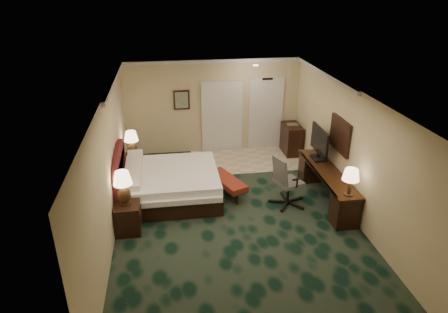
{
  "coord_description": "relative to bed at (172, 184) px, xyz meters",
  "views": [
    {
      "loc": [
        -1.31,
        -7.21,
        4.78
      ],
      "look_at": [
        -0.15,
        0.6,
        1.2
      ],
      "focal_mm": 32.0,
      "sensor_mm": 36.0,
      "label": 1
    }
  ],
  "objects": [
    {
      "name": "desk_chair",
      "position": [
        2.61,
        -0.68,
        0.26
      ],
      "size": [
        0.89,
        0.86,
        1.21
      ],
      "primitive_type": null,
      "rotation": [
        0.0,
        0.0,
        0.35
      ],
      "color": "#4D4D4D",
      "rests_on": "ground"
    },
    {
      "name": "desk",
      "position": [
        3.52,
        -0.64,
        0.03
      ],
      "size": [
        0.55,
        2.56,
        0.74
      ],
      "primitive_type": "cube",
      "color": "black",
      "rests_on": "ground"
    },
    {
      "name": "ceiling",
      "position": [
        1.32,
        -1.09,
        2.36
      ],
      "size": [
        5.0,
        7.5,
        0.0
      ],
      "primitive_type": "cube",
      "color": "white",
      "rests_on": "wall_back"
    },
    {
      "name": "nightstand_near",
      "position": [
        -0.91,
        -1.23,
        -0.03
      ],
      "size": [
        0.5,
        0.57,
        0.62
      ],
      "primitive_type": "cube",
      "color": "black",
      "rests_on": "ground"
    },
    {
      "name": "floor",
      "position": [
        1.32,
        -1.09,
        -0.34
      ],
      "size": [
        5.0,
        7.5,
        0.0
      ],
      "primitive_type": "cube",
      "color": "black",
      "rests_on": "ground"
    },
    {
      "name": "headboard",
      "position": [
        -1.12,
        -0.09,
        0.36
      ],
      "size": [
        0.12,
        2.0,
        1.4
      ],
      "primitive_type": null,
      "color": "#491413",
      "rests_on": "ground"
    },
    {
      "name": "wall_art",
      "position": [
        0.42,
        2.62,
        1.26
      ],
      "size": [
        0.45,
        0.06,
        0.55
      ],
      "primitive_type": "cube",
      "color": "#506D59",
      "rests_on": "wall_back"
    },
    {
      "name": "wall_back",
      "position": [
        1.32,
        2.66,
        1.01
      ],
      "size": [
        5.0,
        0.0,
        2.7
      ],
      "primitive_type": "cube",
      "color": "#CAB496",
      "rests_on": "ground"
    },
    {
      "name": "nightstand_far",
      "position": [
        -0.94,
        1.29,
        -0.06
      ],
      "size": [
        0.44,
        0.51,
        0.56
      ],
      "primitive_type": "cube",
      "color": "black",
      "rests_on": "ground"
    },
    {
      "name": "lamp_far",
      "position": [
        -0.94,
        1.31,
        0.55
      ],
      "size": [
        0.4,
        0.4,
        0.67
      ],
      "primitive_type": null,
      "rotation": [
        0.0,
        0.0,
        -0.13
      ],
      "color": "black",
      "rests_on": "nightstand_far"
    },
    {
      "name": "wall_left",
      "position": [
        -1.18,
        -1.09,
        1.01
      ],
      "size": [
        0.0,
        7.5,
        2.7
      ],
      "primitive_type": "cube",
      "color": "#CAB496",
      "rests_on": "ground"
    },
    {
      "name": "desk_lamp",
      "position": [
        3.52,
        -1.72,
        0.69
      ],
      "size": [
        0.36,
        0.36,
        0.59
      ],
      "primitive_type": null,
      "rotation": [
        0.0,
        0.0,
        0.08
      ],
      "color": "black",
      "rests_on": "desk"
    },
    {
      "name": "wall_right",
      "position": [
        3.82,
        -1.09,
        1.01
      ],
      "size": [
        0.0,
        7.5,
        2.7
      ],
      "primitive_type": "cube",
      "color": "#CAB496",
      "rests_on": "ground"
    },
    {
      "name": "entry_door",
      "position": [
        2.87,
        2.63,
        0.71
      ],
      "size": [
        1.02,
        0.06,
        2.18
      ],
      "primitive_type": "cube",
      "color": "silver",
      "rests_on": "ground"
    },
    {
      "name": "wall_front",
      "position": [
        1.32,
        -4.84,
        1.01
      ],
      "size": [
        5.0,
        0.0,
        2.7
      ],
      "primitive_type": "cube",
      "color": "#CAB496",
      "rests_on": "ground"
    },
    {
      "name": "bed",
      "position": [
        0.0,
        0.0,
        0.0
      ],
      "size": [
        2.16,
        2.0,
        0.69
      ],
      "primitive_type": "cube",
      "color": "white",
      "rests_on": "ground"
    },
    {
      "name": "crown_molding",
      "position": [
        1.32,
        -1.09,
        2.31
      ],
      "size": [
        5.0,
        7.5,
        0.1
      ],
      "primitive_type": null,
      "color": "silver",
      "rests_on": "wall_back"
    },
    {
      "name": "tile_patch",
      "position": [
        2.22,
        1.81,
        -0.34
      ],
      "size": [
        3.2,
        1.7,
        0.01
      ],
      "primitive_type": "cube",
      "color": "#BFAE90",
      "rests_on": "ground"
    },
    {
      "name": "tv",
      "position": [
        3.54,
        0.04,
        0.79
      ],
      "size": [
        0.11,
        1.02,
        0.79
      ],
      "primitive_type": "cube",
      "rotation": [
        0.0,
        0.0,
        -0.02
      ],
      "color": "black",
      "rests_on": "desk"
    },
    {
      "name": "bed_bench",
      "position": [
        1.3,
        -0.02,
        -0.14
      ],
      "size": [
        0.88,
        1.29,
        0.41
      ],
      "primitive_type": "cube",
      "rotation": [
        0.0,
        0.0,
        0.41
      ],
      "color": "maroon",
      "rests_on": "ground"
    },
    {
      "name": "closet_doors",
      "position": [
        1.57,
        2.62,
        0.71
      ],
      "size": [
        1.2,
        0.06,
        2.1
      ],
      "primitive_type": "cube",
      "color": "beige",
      "rests_on": "ground"
    },
    {
      "name": "lamp_near",
      "position": [
        -0.94,
        -1.19,
        0.63
      ],
      "size": [
        0.39,
        0.39,
        0.7
      ],
      "primitive_type": null,
      "rotation": [
        0.0,
        0.0,
        -0.05
      ],
      "color": "black",
      "rests_on": "nightstand_near"
    },
    {
      "name": "minibar",
      "position": [
        3.54,
        2.11,
        0.09
      ],
      "size": [
        0.46,
        0.82,
        0.87
      ],
      "primitive_type": "cube",
      "color": "black",
      "rests_on": "ground"
    },
    {
      "name": "wall_mirror",
      "position": [
        3.78,
        -0.49,
        1.21
      ],
      "size": [
        0.05,
        0.95,
        0.75
      ],
      "primitive_type": "cube",
      "color": "white",
      "rests_on": "wall_right"
    }
  ]
}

